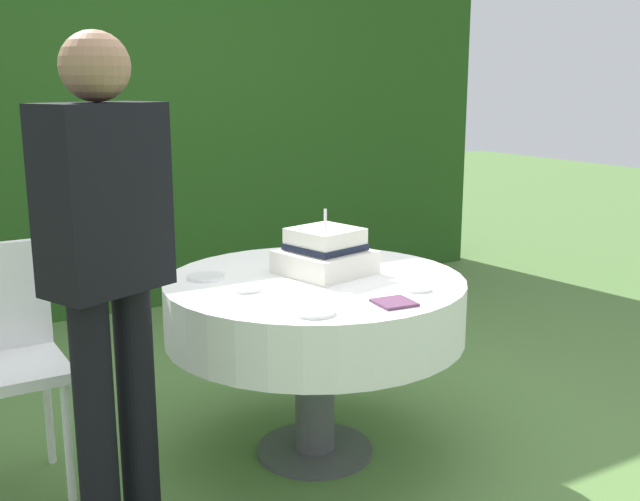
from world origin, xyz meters
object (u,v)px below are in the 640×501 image
object	(u,v)px
serving_plate_right	(314,312)
cake_table	(315,309)
serving_plate_left	(246,289)
standing_person	(107,264)
napkin_stack	(394,303)
serving_plate_near	(206,277)
wedding_cake	(325,252)
garden_chair	(0,345)
serving_plate_far	(417,288)

from	to	relation	value
serving_plate_right	cake_table	bearing A→B (deg)	59.66
serving_plate_left	standing_person	world-z (taller)	standing_person
serving_plate_left	napkin_stack	xyz separation A→B (m)	(0.36, -0.41, -0.00)
serving_plate_left	serving_plate_right	distance (m)	0.37
serving_plate_near	napkin_stack	world-z (taller)	serving_plate_near
serving_plate_right	napkin_stack	size ratio (longest dim) A/B	1.11
wedding_cake	garden_chair	distance (m)	1.24
cake_table	standing_person	size ratio (longest dim) A/B	0.72
wedding_cake	serving_plate_left	xyz separation A→B (m)	(-0.38, -0.08, -0.08)
serving_plate_near	serving_plate_far	bearing A→B (deg)	-42.09
serving_plate_left	standing_person	xyz separation A→B (m)	(-0.54, -0.20, 0.20)
napkin_stack	garden_chair	distance (m)	1.41
cake_table	serving_plate_far	world-z (taller)	serving_plate_far
serving_plate_left	garden_chair	world-z (taller)	garden_chair
serving_plate_near	serving_plate_left	distance (m)	0.24
wedding_cake	napkin_stack	size ratio (longest dim) A/B	2.98
serving_plate_far	napkin_stack	distance (m)	0.20
wedding_cake	standing_person	world-z (taller)	standing_person
serving_plate_right	napkin_stack	world-z (taller)	serving_plate_right
serving_plate_far	napkin_stack	bearing A→B (deg)	-149.80
serving_plate_right	standing_person	distance (m)	0.66
standing_person	serving_plate_far	bearing A→B (deg)	-5.70
serving_plate_left	garden_chair	xyz separation A→B (m)	(-0.79, 0.39, -0.19)
wedding_cake	napkin_stack	world-z (taller)	wedding_cake
serving_plate_near	serving_plate_right	distance (m)	0.61
napkin_stack	standing_person	bearing A→B (deg)	166.90
napkin_stack	serving_plate_left	bearing A→B (deg)	131.57
serving_plate_far	cake_table	bearing A→B (deg)	125.52
serving_plate_left	serving_plate_right	world-z (taller)	same
wedding_cake	serving_plate_far	xyz separation A→B (m)	(0.15, -0.39, -0.08)
wedding_cake	garden_chair	xyz separation A→B (m)	(-1.17, 0.31, -0.26)
serving_plate_left	garden_chair	size ratio (longest dim) A/B	0.12
wedding_cake	serving_plate_near	distance (m)	0.47
serving_plate_right	wedding_cake	bearing A→B (deg)	55.33
serving_plate_near	serving_plate_right	world-z (taller)	same
serving_plate_far	serving_plate_left	world-z (taller)	same
wedding_cake	serving_plate_right	world-z (taller)	wedding_cake
napkin_stack	garden_chair	xyz separation A→B (m)	(-1.15, 0.80, -0.19)
wedding_cake	garden_chair	bearing A→B (deg)	165.30
serving_plate_right	garden_chair	bearing A→B (deg)	138.73
serving_plate_far	serving_plate_right	xyz separation A→B (m)	(-0.46, -0.06, 0.00)
wedding_cake	standing_person	size ratio (longest dim) A/B	0.23
serving_plate_far	standing_person	bearing A→B (deg)	174.30
garden_chair	standing_person	size ratio (longest dim) A/B	0.56
serving_plate_near	serving_plate_far	size ratio (longest dim) A/B	1.33
cake_table	napkin_stack	bearing A→B (deg)	-82.06
serving_plate_far	serving_plate_left	size ratio (longest dim) A/B	1.03
cake_table	napkin_stack	xyz separation A→B (m)	(0.06, -0.43, 0.13)
serving_plate_far	garden_chair	size ratio (longest dim) A/B	0.12
napkin_stack	cake_table	bearing A→B (deg)	97.94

